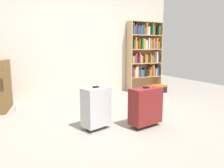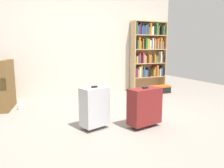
{
  "view_description": "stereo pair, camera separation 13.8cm",
  "coord_description": "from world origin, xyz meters",
  "px_view_note": "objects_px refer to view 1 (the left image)",
  "views": [
    {
      "loc": [
        -1.41,
        -2.91,
        1.11
      ],
      "look_at": [
        0.03,
        0.13,
        0.55
      ],
      "focal_mm": 34.6,
      "sensor_mm": 36.0,
      "label": 1
    },
    {
      "loc": [
        -1.28,
        -2.96,
        1.11
      ],
      "look_at": [
        0.03,
        0.13,
        0.55
      ],
      "focal_mm": 34.6,
      "sensor_mm": 36.0,
      "label": 2
    }
  ],
  "objects_px": {
    "suitcase_silver": "(96,107)",
    "suitcase_dark_red": "(146,106)",
    "mug": "(18,108)",
    "bookshelf": "(144,53)",
    "storage_box": "(156,89)"
  },
  "relations": [
    {
      "from": "bookshelf",
      "to": "suitcase_silver",
      "type": "height_order",
      "value": "bookshelf"
    },
    {
      "from": "mug",
      "to": "suitcase_silver",
      "type": "bearing_deg",
      "value": -55.88
    },
    {
      "from": "mug",
      "to": "suitcase_dark_red",
      "type": "height_order",
      "value": "suitcase_dark_red"
    },
    {
      "from": "bookshelf",
      "to": "storage_box",
      "type": "bearing_deg",
      "value": -74.58
    },
    {
      "from": "suitcase_dark_red",
      "to": "bookshelf",
      "type": "bearing_deg",
      "value": 57.36
    },
    {
      "from": "bookshelf",
      "to": "mug",
      "type": "relative_size",
      "value": 14.82
    },
    {
      "from": "mug",
      "to": "storage_box",
      "type": "relative_size",
      "value": 0.24
    },
    {
      "from": "bookshelf",
      "to": "mug",
      "type": "height_order",
      "value": "bookshelf"
    },
    {
      "from": "mug",
      "to": "suitcase_silver",
      "type": "relative_size",
      "value": 0.2
    },
    {
      "from": "suitcase_dark_red",
      "to": "storage_box",
      "type": "bearing_deg",
      "value": 49.49
    },
    {
      "from": "suitcase_silver",
      "to": "suitcase_dark_red",
      "type": "height_order",
      "value": "suitcase_silver"
    },
    {
      "from": "bookshelf",
      "to": "suitcase_dark_red",
      "type": "bearing_deg",
      "value": -122.64
    },
    {
      "from": "bookshelf",
      "to": "storage_box",
      "type": "distance_m",
      "value": 0.99
    },
    {
      "from": "mug",
      "to": "bookshelf",
      "type": "bearing_deg",
      "value": 12.52
    },
    {
      "from": "bookshelf",
      "to": "suitcase_dark_red",
      "type": "xyz_separation_m",
      "value": [
        -1.48,
        -2.32,
        -0.67
      ]
    }
  ]
}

